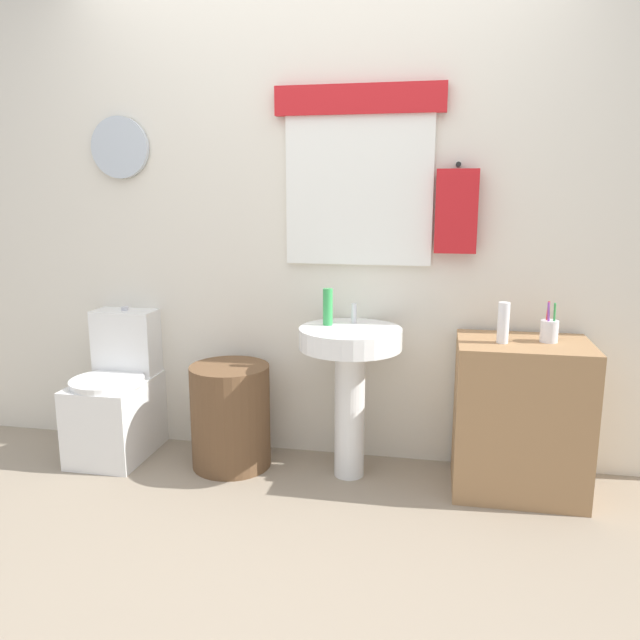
{
  "coord_description": "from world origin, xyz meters",
  "views": [
    {
      "loc": [
        0.63,
        -2.02,
        1.4
      ],
      "look_at": [
        0.08,
        0.8,
        0.8
      ],
      "focal_mm": 34.64,
      "sensor_mm": 36.0,
      "label": 1
    }
  ],
  "objects_px": {
    "toilet": "(118,400)",
    "wooden_cabinet": "(520,417)",
    "lotion_bottle": "(503,323)",
    "soap_bottle": "(328,307)",
    "toothbrush_cup": "(549,330)",
    "pedestal_sink": "(350,366)",
    "laundry_hamper": "(231,416)"
  },
  "relations": [
    {
      "from": "pedestal_sink",
      "to": "lotion_bottle",
      "type": "xyz_separation_m",
      "value": [
        0.7,
        -0.04,
        0.25
      ]
    },
    {
      "from": "laundry_hamper",
      "to": "toothbrush_cup",
      "type": "height_order",
      "value": "toothbrush_cup"
    },
    {
      "from": "laundry_hamper",
      "to": "pedestal_sink",
      "type": "relative_size",
      "value": 0.71
    },
    {
      "from": "pedestal_sink",
      "to": "toothbrush_cup",
      "type": "bearing_deg",
      "value": 1.24
    },
    {
      "from": "pedestal_sink",
      "to": "lotion_bottle",
      "type": "relative_size",
      "value": 4.05
    },
    {
      "from": "toilet",
      "to": "wooden_cabinet",
      "type": "xyz_separation_m",
      "value": [
        2.08,
        -0.03,
        0.06
      ]
    },
    {
      "from": "laundry_hamper",
      "to": "pedestal_sink",
      "type": "height_order",
      "value": "pedestal_sink"
    },
    {
      "from": "laundry_hamper",
      "to": "pedestal_sink",
      "type": "bearing_deg",
      "value": 0.0
    },
    {
      "from": "wooden_cabinet",
      "to": "toothbrush_cup",
      "type": "distance_m",
      "value": 0.43
    },
    {
      "from": "toilet",
      "to": "wooden_cabinet",
      "type": "height_order",
      "value": "toilet"
    },
    {
      "from": "laundry_hamper",
      "to": "wooden_cabinet",
      "type": "xyz_separation_m",
      "value": [
        1.43,
        0.0,
        0.1
      ]
    },
    {
      "from": "wooden_cabinet",
      "to": "lotion_bottle",
      "type": "bearing_deg",
      "value": -159.12
    },
    {
      "from": "toilet",
      "to": "soap_bottle",
      "type": "xyz_separation_m",
      "value": [
        1.15,
        0.02,
        0.55
      ]
    },
    {
      "from": "soap_bottle",
      "to": "toothbrush_cup",
      "type": "xyz_separation_m",
      "value": [
        1.03,
        -0.03,
        -0.07
      ]
    },
    {
      "from": "toilet",
      "to": "lotion_bottle",
      "type": "bearing_deg",
      "value": -2.14
    },
    {
      "from": "laundry_hamper",
      "to": "lotion_bottle",
      "type": "distance_m",
      "value": 1.43
    },
    {
      "from": "wooden_cabinet",
      "to": "toothbrush_cup",
      "type": "height_order",
      "value": "toothbrush_cup"
    },
    {
      "from": "laundry_hamper",
      "to": "lotion_bottle",
      "type": "height_order",
      "value": "lotion_bottle"
    },
    {
      "from": "pedestal_sink",
      "to": "soap_bottle",
      "type": "height_order",
      "value": "soap_bottle"
    },
    {
      "from": "wooden_cabinet",
      "to": "toothbrush_cup",
      "type": "bearing_deg",
      "value": 10.7
    },
    {
      "from": "pedestal_sink",
      "to": "laundry_hamper",
      "type": "bearing_deg",
      "value": 180.0
    },
    {
      "from": "soap_bottle",
      "to": "lotion_bottle",
      "type": "height_order",
      "value": "soap_bottle"
    },
    {
      "from": "toilet",
      "to": "soap_bottle",
      "type": "bearing_deg",
      "value": 0.81
    },
    {
      "from": "laundry_hamper",
      "to": "toothbrush_cup",
      "type": "xyz_separation_m",
      "value": [
        1.53,
        0.02,
        0.51
      ]
    },
    {
      "from": "lotion_bottle",
      "to": "wooden_cabinet",
      "type": "bearing_deg",
      "value": 20.88
    },
    {
      "from": "toilet",
      "to": "lotion_bottle",
      "type": "distance_m",
      "value": 2.04
    },
    {
      "from": "laundry_hamper",
      "to": "wooden_cabinet",
      "type": "relative_size",
      "value": 0.74
    },
    {
      "from": "toilet",
      "to": "pedestal_sink",
      "type": "height_order",
      "value": "toilet"
    },
    {
      "from": "wooden_cabinet",
      "to": "soap_bottle",
      "type": "xyz_separation_m",
      "value": [
        -0.93,
        0.05,
        0.48
      ]
    },
    {
      "from": "lotion_bottle",
      "to": "toilet",
      "type": "bearing_deg",
      "value": 177.86
    },
    {
      "from": "toilet",
      "to": "soap_bottle",
      "type": "height_order",
      "value": "soap_bottle"
    },
    {
      "from": "lotion_bottle",
      "to": "toothbrush_cup",
      "type": "height_order",
      "value": "lotion_bottle"
    }
  ]
}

